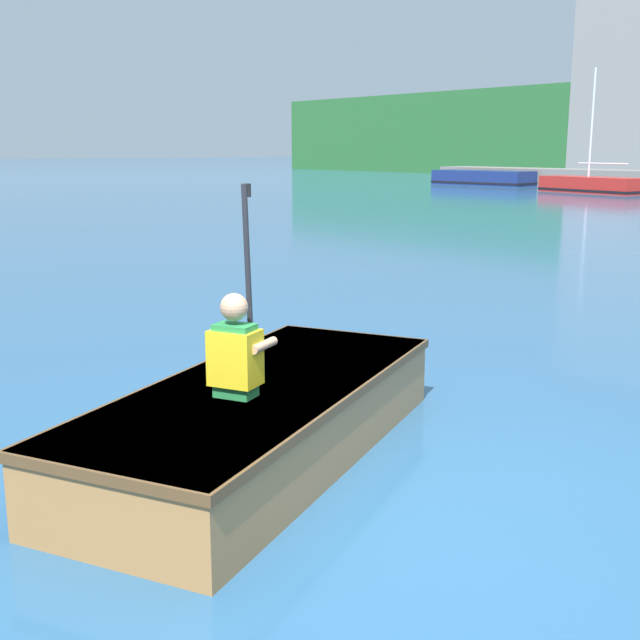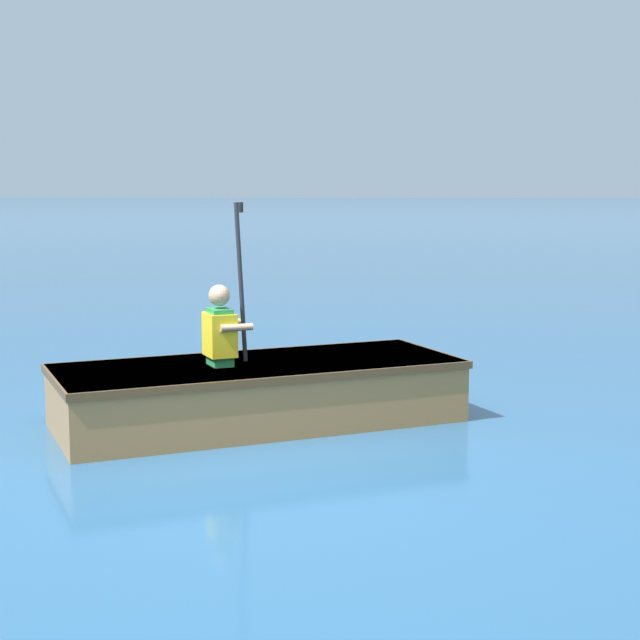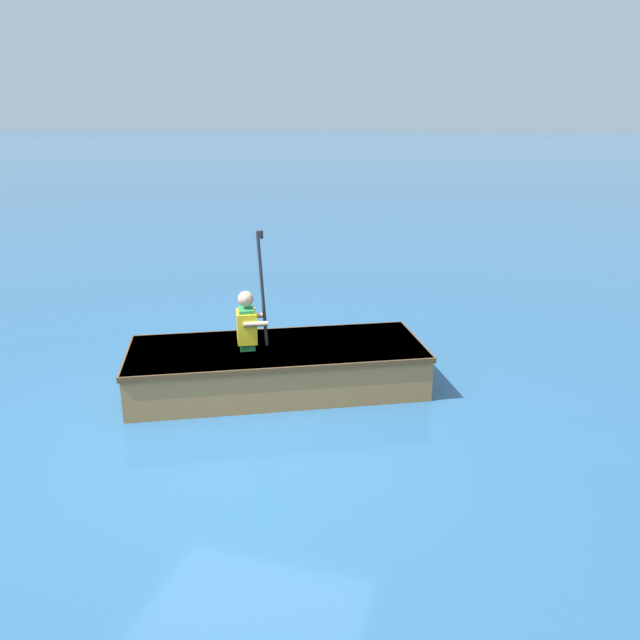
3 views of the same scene
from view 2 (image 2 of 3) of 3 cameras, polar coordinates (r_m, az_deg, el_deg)
ground_plane at (r=6.98m, az=-5.05°, el=-8.20°), size 300.00×300.00×0.00m
rowboat_foreground at (r=7.99m, az=-3.24°, el=-4.02°), size 2.55×3.48×0.50m
person_paddler at (r=7.79m, az=-5.79°, el=-0.50°), size 0.43×0.43×1.29m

